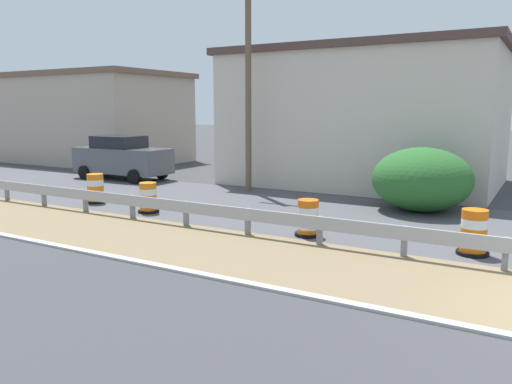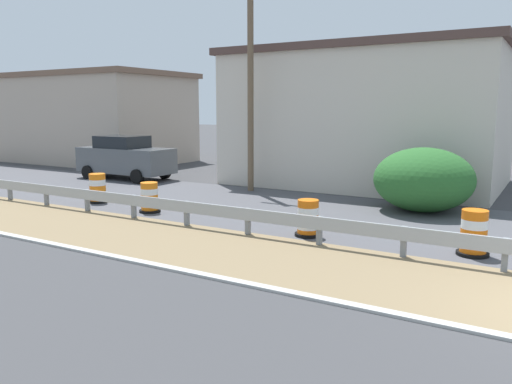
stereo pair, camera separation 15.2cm
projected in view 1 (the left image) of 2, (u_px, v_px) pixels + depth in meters
The scene contains 9 objects.
traffic_barrel_nearest at pixel (474, 234), 11.51m from camera, with size 0.71×0.71×1.04m.
traffic_barrel_close at pixel (308, 220), 13.23m from camera, with size 0.68×0.68×0.96m.
traffic_barrel_mid at pixel (148, 199), 16.24m from camera, with size 0.68×0.68×0.96m.
traffic_barrel_far at pixel (96, 190), 17.90m from camera, with size 0.70×0.70×1.03m.
car_mid_far_lane at pixel (122, 158), 23.95m from camera, with size 2.11×4.73×2.03m.
roadside_shop_near at pixel (366, 117), 22.61m from camera, with size 8.05×11.49×5.82m.
roadside_shop_far at pixel (88, 118), 32.09m from camera, with size 7.16×12.14×5.43m.
utility_pole_near at pixel (248, 85), 19.98m from camera, with size 0.24×1.80×8.06m.
bush_roadside at pixel (422, 179), 16.43m from camera, with size 3.16×3.16×2.06m, color #286028.
Camera 1 is at (-9.15, 0.94, 3.26)m, focal length 35.81 mm.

